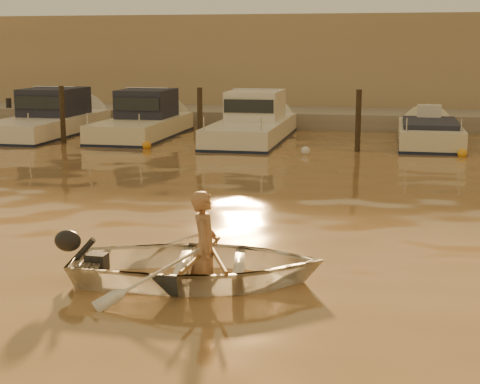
% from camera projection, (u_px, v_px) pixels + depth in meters
% --- Properties ---
extents(ground_plane, '(160.00, 160.00, 0.00)m').
position_uv_depth(ground_plane, '(324.00, 282.00, 10.68)').
color(ground_plane, brown).
rests_on(ground_plane, ground).
extents(dinghy, '(4.05, 3.20, 0.76)m').
position_uv_depth(dinghy, '(198.00, 265.00, 10.65)').
color(dinghy, silver).
rests_on(dinghy, ground_plane).
extents(person, '(0.49, 0.66, 1.65)m').
position_uv_depth(person, '(205.00, 247.00, 10.60)').
color(person, '#956B4A').
rests_on(person, dinghy).
extents(outboard_motor, '(0.95, 0.55, 0.70)m').
position_uv_depth(outboard_motor, '(96.00, 262.00, 10.70)').
color(outboard_motor, black).
rests_on(outboard_motor, dinghy).
extents(oar_port, '(0.83, 1.97, 0.13)m').
position_uv_depth(oar_port, '(215.00, 254.00, 10.61)').
color(oar_port, brown).
rests_on(oar_port, dinghy).
extents(oar_starboard, '(0.07, 2.10, 0.13)m').
position_uv_depth(oar_starboard, '(201.00, 254.00, 10.62)').
color(oar_starboard, brown).
rests_on(oar_starboard, dinghy).
extents(moored_boat_0, '(2.48, 7.82, 1.75)m').
position_uv_depth(moored_boat_0, '(47.00, 118.00, 28.35)').
color(moored_boat_0, white).
rests_on(moored_boat_0, ground_plane).
extents(moored_boat_1, '(2.32, 6.87, 1.75)m').
position_uv_depth(moored_boat_1, '(142.00, 120.00, 27.58)').
color(moored_boat_1, beige).
rests_on(moored_boat_1, ground_plane).
extents(moored_boat_2, '(2.35, 7.84, 1.75)m').
position_uv_depth(moored_boat_2, '(252.00, 123.00, 26.74)').
color(moored_boat_2, silver).
rests_on(moored_boat_2, ground_plane).
extents(moored_boat_3, '(2.08, 6.00, 0.95)m').
position_uv_depth(moored_boat_3, '(429.00, 138.00, 25.57)').
color(moored_boat_3, beige).
rests_on(moored_boat_3, ground_plane).
extents(piling_0, '(0.18, 0.18, 2.20)m').
position_uv_depth(piling_0, '(63.00, 117.00, 25.85)').
color(piling_0, '#2D2319').
rests_on(piling_0, ground_plane).
extents(piling_1, '(0.18, 0.18, 2.20)m').
position_uv_depth(piling_1, '(200.00, 120.00, 24.85)').
color(piling_1, '#2D2319').
rests_on(piling_1, ground_plane).
extents(piling_2, '(0.18, 0.18, 2.20)m').
position_uv_depth(piling_2, '(358.00, 124.00, 23.80)').
color(piling_2, '#2D2319').
rests_on(piling_2, ground_plane).
extents(fender_a, '(0.30, 0.30, 0.30)m').
position_uv_depth(fender_a, '(32.00, 141.00, 25.61)').
color(fender_a, white).
rests_on(fender_a, ground_plane).
extents(fender_b, '(0.30, 0.30, 0.30)m').
position_uv_depth(fender_b, '(147.00, 145.00, 24.59)').
color(fender_b, orange).
rests_on(fender_b, ground_plane).
extents(fender_c, '(0.30, 0.30, 0.30)m').
position_uv_depth(fender_c, '(306.00, 151.00, 23.26)').
color(fender_c, silver).
rests_on(fender_c, ground_plane).
extents(fender_d, '(0.30, 0.30, 0.30)m').
position_uv_depth(fender_d, '(462.00, 153.00, 22.78)').
color(fender_d, orange).
rests_on(fender_d, ground_plane).
extents(quay, '(52.00, 4.00, 1.00)m').
position_uv_depth(quay, '(371.00, 123.00, 31.30)').
color(quay, gray).
rests_on(quay, ground_plane).
extents(waterfront_building, '(46.00, 7.00, 4.80)m').
position_uv_depth(waterfront_building, '(376.00, 66.00, 36.14)').
color(waterfront_building, '#9E8466').
rests_on(waterfront_building, quay).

